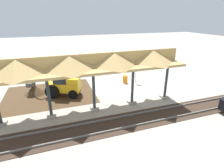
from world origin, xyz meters
The scene contains 8 objects.
ground_plane centered at (0.00, 0.00, 0.00)m, with size 120.00×120.00×0.00m, color #9E998E.
dirt_work_zone centered at (8.44, -0.86, 0.00)m, with size 8.86×7.00×0.01m, color #4C3823.
platform_canopy centered at (8.38, 3.73, 4.17)m, with size 22.44×3.20×4.90m.
rail_tracks centered at (0.00, 6.41, 0.03)m, with size 60.00×2.58×0.15m.
stop_sign centered at (-1.47, -1.13, 1.71)m, with size 0.72×0.31×2.37m.
backhoe centered at (7.15, -0.16, 1.26)m, with size 5.32×3.27×2.82m.
dirt_mound centered at (9.87, -1.63, 0.00)m, with size 4.31×4.31×1.84m, color #4C3823.
traffic_barrel centered at (-0.24, -1.44, 0.45)m, with size 0.56×0.56×0.90m, color orange.
Camera 1 is at (7.77, 16.79, 7.54)m, focal length 28.00 mm.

